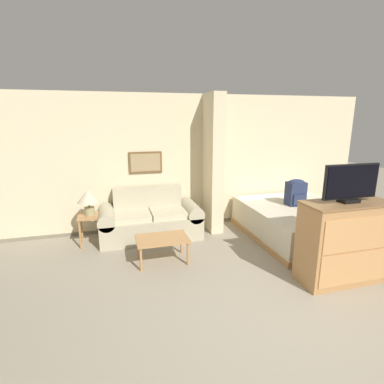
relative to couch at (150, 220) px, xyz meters
The scene contains 11 objects.
ground_plane 3.21m from the couch, 72.69° to the right, with size 20.00×20.00×0.00m, color gray.
wall_back 1.44m from the couch, 26.97° to the left, with size 7.43×0.16×2.60m.
wall_partition_pillar 1.59m from the couch, ahead, with size 0.24×0.64×2.60m.
couch is the anchor object (origin of this frame).
coffee_table 1.05m from the couch, 87.88° to the right, with size 0.78×0.51×0.39m.
side_table 1.05m from the couch, behind, with size 0.40×0.40×0.53m.
table_lamp 1.17m from the couch, behind, with size 0.37×0.37×0.45m.
tv_dresser 3.19m from the couch, 44.63° to the right, with size 1.17×0.51×1.10m.
tv 3.34m from the couch, 44.61° to the right, with size 0.79×0.16×0.50m.
bed 2.74m from the couch, 14.77° to the right, with size 1.78×2.17×0.56m.
backpack 2.76m from the couch, 11.85° to the right, with size 0.33×0.26×0.49m.
Camera 1 is at (-1.60, -2.20, 2.16)m, focal length 28.00 mm.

